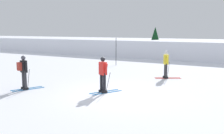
# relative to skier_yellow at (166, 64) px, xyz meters

# --- Properties ---
(ground_plane) EXTENTS (120.00, 120.00, 0.00)m
(ground_plane) POSITION_rel_skier_yellow_xyz_m (-0.87, -4.89, -0.92)
(ground_plane) COLOR white
(far_snow_ridge) EXTENTS (80.00, 9.93, 1.85)m
(far_snow_ridge) POSITION_rel_skier_yellow_xyz_m (-0.87, 14.01, 0.01)
(far_snow_ridge) COLOR white
(far_snow_ridge) RESTS_ON ground
(skier_yellow) EXTENTS (1.57, 1.13, 1.71)m
(skier_yellow) POSITION_rel_skier_yellow_xyz_m (0.00, 0.00, 0.00)
(skier_yellow) COLOR red
(skier_yellow) RESTS_ON ground
(skier_black) EXTENTS (0.96, 1.62, 1.71)m
(skier_black) POSITION_rel_skier_yellow_xyz_m (-5.20, -6.44, 0.04)
(skier_black) COLOR #237AC6
(skier_black) RESTS_ON ground
(skier_red) EXTENTS (1.07, 1.59, 1.71)m
(skier_red) POSITION_rel_skier_yellow_xyz_m (-1.45, -5.01, -0.00)
(skier_red) COLOR #237AC6
(skier_red) RESTS_ON ground
(trail_marker_pole) EXTENTS (0.04, 0.04, 2.32)m
(trail_marker_pole) POSITION_rel_skier_yellow_xyz_m (-5.49, 3.61, 0.24)
(trail_marker_pole) COLOR black
(trail_marker_pole) RESTS_ON ground
(conifer_far_left) EXTENTS (1.60, 1.60, 3.36)m
(conifer_far_left) POSITION_rel_skier_yellow_xyz_m (-5.70, 13.64, 1.08)
(conifer_far_left) COLOR #513823
(conifer_far_left) RESTS_ON ground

